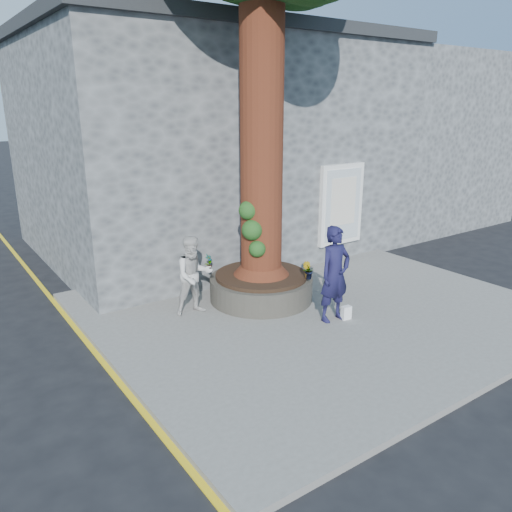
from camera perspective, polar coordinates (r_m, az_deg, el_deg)
ground at (r=9.50m, az=3.71°, el=-10.30°), size 120.00×120.00×0.00m
pavement at (r=11.05m, az=6.60°, el=-5.96°), size 9.00×8.00×0.12m
yellow_line at (r=9.02m, az=-16.29°, el=-12.61°), size 0.10×30.00×0.01m
stone_shop at (r=15.86m, az=-5.42°, el=12.67°), size 10.30×8.30×6.30m
neighbour_shop at (r=21.00m, az=14.40°, el=12.87°), size 6.00×8.00×6.00m
planter at (r=11.24m, az=0.59°, el=-3.50°), size 2.30×2.30×0.60m
man at (r=10.06m, az=9.01°, el=-2.06°), size 0.72×0.48×1.96m
woman at (r=10.39m, az=-7.11°, el=-2.21°), size 0.89×0.74×1.67m
shopping_bag at (r=10.42m, az=10.26°, el=-6.39°), size 0.21×0.14×0.28m
plant_a at (r=11.32m, az=-5.41°, el=-0.74°), size 0.24×0.22×0.39m
plant_b at (r=10.81m, az=5.95°, el=-1.65°), size 0.29×0.29×0.38m
plant_c at (r=11.15m, az=1.28°, el=-1.08°), size 0.19×0.19×0.33m
plant_d at (r=10.84m, az=6.05°, el=-1.88°), size 0.33×0.33×0.27m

